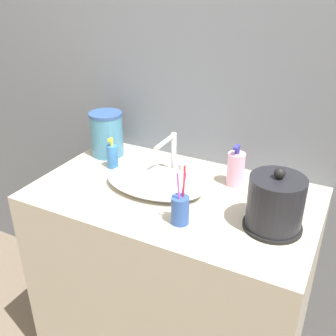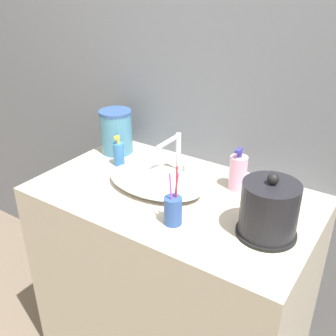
{
  "view_description": "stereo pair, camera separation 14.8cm",
  "coord_description": "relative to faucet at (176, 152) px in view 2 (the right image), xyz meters",
  "views": [
    {
      "loc": [
        0.58,
        -0.85,
        1.66
      ],
      "look_at": [
        -0.02,
        0.32,
        1.0
      ],
      "focal_mm": 42.0,
      "sensor_mm": 36.0,
      "label": 1
    },
    {
      "loc": [
        0.71,
        -0.78,
        1.66
      ],
      "look_at": [
        -0.02,
        0.32,
        1.0
      ],
      "focal_mm": 42.0,
      "sensor_mm": 36.0,
      "label": 2
    }
  ],
  "objects": [
    {
      "name": "toothbrush_cup",
      "position": [
        0.19,
        -0.31,
        -0.05
      ],
      "size": [
        0.06,
        0.06,
        0.22
      ],
      "color": "#2D519E",
      "rests_on": "vanity_counter"
    },
    {
      "name": "faucet",
      "position": [
        0.0,
        0.0,
        0.0
      ],
      "size": [
        0.06,
        0.17,
        0.17
      ],
      "color": "silver",
      "rests_on": "vanity_counter"
    },
    {
      "name": "wall_back",
      "position": [
        0.08,
        0.2,
        0.3
      ],
      "size": [
        6.0,
        0.04,
        2.6
      ],
      "color": "slate",
      "rests_on": "ground_plane"
    },
    {
      "name": "lotion_bottle",
      "position": [
        -0.25,
        -0.07,
        -0.05
      ],
      "size": [
        0.05,
        0.05,
        0.14
      ],
      "color": "#3370B7",
      "rests_on": "vanity_counter"
    },
    {
      "name": "water_pitcher",
      "position": [
        -0.35,
        0.04,
        -0.0
      ],
      "size": [
        0.15,
        0.15,
        0.2
      ],
      "color": "teal",
      "rests_on": "vanity_counter"
    },
    {
      "name": "vanity_counter",
      "position": [
        0.08,
        -0.14,
        -0.55
      ],
      "size": [
        1.09,
        0.64,
        0.9
      ],
      "color": "#B7AD99",
      "rests_on": "ground_plane"
    },
    {
      "name": "shampoo_bottle",
      "position": [
        0.26,
        0.03,
        -0.03
      ],
      "size": [
        0.07,
        0.07,
        0.17
      ],
      "color": "#EAA8C6",
      "rests_on": "vanity_counter"
    },
    {
      "name": "electric_kettle",
      "position": [
        0.47,
        -0.19,
        -0.01
      ],
      "size": [
        0.2,
        0.2,
        0.22
      ],
      "color": "black",
      "rests_on": "vanity_counter"
    },
    {
      "name": "sink_basin",
      "position": [
        -0.01,
        -0.14,
        -0.07
      ],
      "size": [
        0.41,
        0.25,
        0.06
      ],
      "color": "white",
      "rests_on": "vanity_counter"
    }
  ]
}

